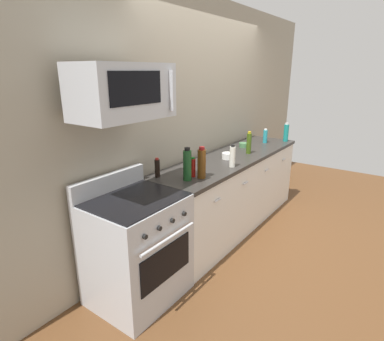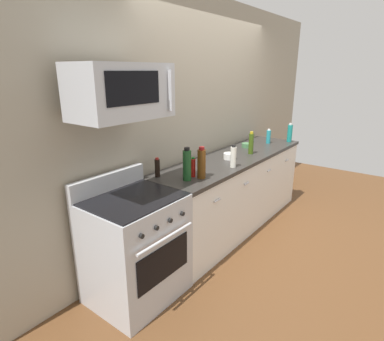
{
  "view_description": "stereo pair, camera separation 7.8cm",
  "coord_description": "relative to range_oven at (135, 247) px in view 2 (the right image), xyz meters",
  "views": [
    {
      "loc": [
        -3.27,
        -1.74,
        1.9
      ],
      "look_at": [
        -0.92,
        -0.05,
        0.98
      ],
      "focal_mm": 29.66,
      "sensor_mm": 36.0,
      "label": 1
    },
    {
      "loc": [
        -3.23,
        -1.8,
        1.9
      ],
      "look_at": [
        -0.92,
        -0.05,
        0.98
      ],
      "focal_mm": 29.66,
      "sensor_mm": 36.0,
      "label": 2
    }
  ],
  "objects": [
    {
      "name": "bottle_vinegar_white",
      "position": [
        1.22,
        -0.22,
        0.56
      ],
      "size": [
        0.06,
        0.06,
        0.24
      ],
      "color": "silver",
      "rests_on": "countertop_slab"
    },
    {
      "name": "back_wall",
      "position": [
        1.64,
        0.41,
        0.88
      ],
      "size": [
        5.62,
        0.1,
        2.7
      ],
      "primitive_type": "cube",
      "color": "#9E937F",
      "rests_on": "ground_plane"
    },
    {
      "name": "bottle_hot_sauce_red",
      "position": [
        0.72,
        -0.07,
        0.54
      ],
      "size": [
        0.05,
        0.05,
        0.19
      ],
      "color": "#B21914",
      "rests_on": "countertop_slab"
    },
    {
      "name": "bottle_olive_oil",
      "position": [
        1.84,
        -0.11,
        0.58
      ],
      "size": [
        0.06,
        0.06,
        0.27
      ],
      "color": "#385114",
      "rests_on": "countertop_slab"
    },
    {
      "name": "counter_unit",
      "position": [
        1.64,
        -0.0,
        -0.01
      ],
      "size": [
        2.53,
        0.66,
        0.92
      ],
      "color": "silver",
      "rests_on": "ground_plane"
    },
    {
      "name": "bowl_green_glaze",
      "position": [
        2.11,
        0.09,
        0.48
      ],
      "size": [
        0.13,
        0.13,
        0.06
      ],
      "color": "#477A4C",
      "rests_on": "countertop_slab"
    },
    {
      "name": "bottle_soy_sauce_dark",
      "position": [
        0.51,
        0.2,
        0.54
      ],
      "size": [
        0.05,
        0.05,
        0.19
      ],
      "color": "black",
      "rests_on": "countertop_slab"
    },
    {
      "name": "bottle_wine_green",
      "position": [
        0.61,
        -0.08,
        0.6
      ],
      "size": [
        0.08,
        0.08,
        0.31
      ],
      "color": "#19471E",
      "rests_on": "countertop_slab"
    },
    {
      "name": "bowl_white_ceramic",
      "position": [
        1.48,
        -0.02,
        0.49
      ],
      "size": [
        0.14,
        0.14,
        0.07
      ],
      "color": "white",
      "rests_on": "countertop_slab"
    },
    {
      "name": "range_oven",
      "position": [
        0.0,
        0.0,
        0.0
      ],
      "size": [
        0.76,
        0.69,
        1.07
      ],
      "color": "#B7BABF",
      "rests_on": "ground_plane"
    },
    {
      "name": "bottle_dish_soap",
      "position": [
        2.53,
        -0.03,
        0.55
      ],
      "size": [
        0.06,
        0.06,
        0.2
      ],
      "color": "teal",
      "rests_on": "countertop_slab"
    },
    {
      "name": "bottle_wine_amber",
      "position": [
        0.74,
        -0.16,
        0.59
      ],
      "size": [
        0.08,
        0.08,
        0.3
      ],
      "color": "#59330F",
      "rests_on": "countertop_slab"
    },
    {
      "name": "bottle_sparkling_teal",
      "position": [
        2.8,
        -0.23,
        0.58
      ],
      "size": [
        0.07,
        0.07,
        0.27
      ],
      "color": "#197F7A",
      "rests_on": "countertop_slab"
    },
    {
      "name": "ground_plane",
      "position": [
        1.64,
        -0.0,
        -0.47
      ],
      "size": [
        6.75,
        6.75,
        0.0
      ],
      "primitive_type": "plane",
      "color": "brown"
    },
    {
      "name": "microwave",
      "position": [
        0.0,
        0.04,
        1.28
      ],
      "size": [
        0.74,
        0.44,
        0.4
      ],
      "color": "#B7BABF"
    }
  ]
}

